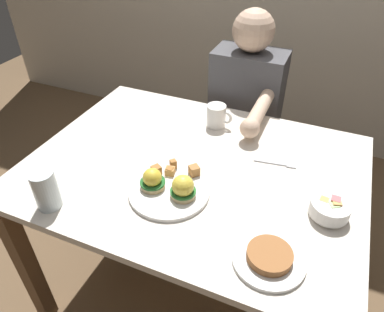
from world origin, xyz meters
name	(u,v)px	position (x,y,z in m)	size (l,w,h in m)	color
ground_plane	(193,282)	(0.00, 0.00, 0.00)	(6.00, 6.00, 0.00)	brown
dining_table	(194,187)	(0.00, 0.00, 0.63)	(1.20, 0.90, 0.74)	silver
eggs_benedict_plate	(170,187)	(-0.02, -0.17, 0.77)	(0.27, 0.27, 0.09)	white
fruit_bowl	(330,209)	(0.48, -0.07, 0.77)	(0.12, 0.12, 0.06)	white
coffee_mug	(217,115)	(-0.02, 0.29, 0.79)	(0.11, 0.08, 0.09)	white
fork	(278,164)	(0.28, 0.13, 0.74)	(0.16, 0.04, 0.00)	silver
water_glass_near	(46,192)	(-0.34, -0.37, 0.80)	(0.08, 0.08, 0.13)	silver
side_plate	(269,258)	(0.35, -0.30, 0.75)	(0.20, 0.20, 0.04)	white
diner_person	(244,112)	(0.02, 0.60, 0.65)	(0.34, 0.54, 1.14)	#33333D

